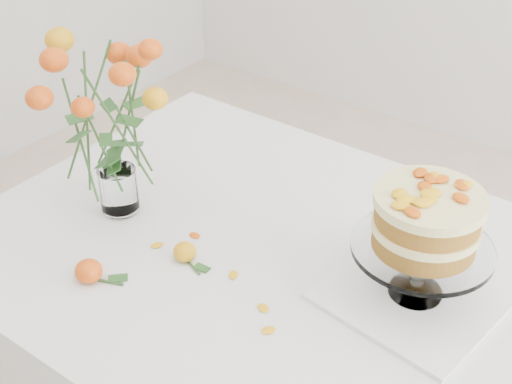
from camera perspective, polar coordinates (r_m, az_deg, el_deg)
table at (r=1.43m, az=4.56°, el=-8.94°), size 1.43×0.93×0.76m
napkin at (r=1.35m, az=12.57°, el=-7.99°), size 0.33×0.33×0.01m
cake_stand at (r=1.26m, az=13.43°, el=-2.66°), size 0.25×0.25×0.23m
rose_vase at (r=1.44m, az=-11.74°, el=6.41°), size 0.31×0.31×0.41m
loose_rose_near at (r=1.40m, az=-5.72°, el=-4.79°), size 0.08×0.05×0.04m
loose_rose_far at (r=1.38m, az=-13.23°, el=-6.18°), size 0.09×0.05×0.04m
stray_petal_a at (r=1.37m, az=-1.83°, el=-6.64°), size 0.03×0.02×0.00m
stray_petal_b at (r=1.30m, az=0.58°, el=-9.27°), size 0.03×0.02×0.00m
stray_petal_c at (r=1.26m, az=0.99°, el=-11.01°), size 0.03×0.02×0.00m
stray_petal_d at (r=1.47m, az=-4.92°, el=-3.49°), size 0.03×0.02×0.00m
stray_petal_e at (r=1.45m, az=-7.93°, el=-4.24°), size 0.03×0.02×0.00m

